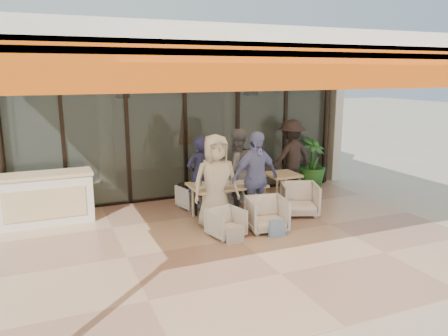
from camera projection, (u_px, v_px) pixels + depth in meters
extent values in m
plane|color=#C6B293|center=(238.00, 240.00, 7.87)|extent=(70.00, 70.00, 0.00)
cube|color=tan|center=(238.00, 240.00, 7.87)|extent=(8.00, 6.00, 0.01)
cube|color=silver|center=(240.00, 52.00, 7.16)|extent=(8.00, 6.00, 0.20)
cube|color=#D7500B|center=(358.00, 67.00, 4.58)|extent=(8.00, 0.12, 0.45)
cube|color=orange|center=(320.00, 57.00, 5.17)|extent=(8.00, 1.50, 0.06)
cylinder|color=black|center=(0.00, 143.00, 8.63)|extent=(0.12, 0.12, 3.20)
cylinder|color=black|center=(326.00, 125.00, 11.59)|extent=(0.12, 0.12, 3.20)
cube|color=#9EADA3|center=(185.00, 132.00, 10.22)|extent=(8.00, 0.03, 3.20)
cube|color=black|center=(186.00, 196.00, 10.56)|extent=(8.00, 0.10, 0.08)
cube|color=black|center=(184.00, 64.00, 9.89)|extent=(8.00, 0.10, 0.08)
cube|color=black|center=(63.00, 139.00, 9.19)|extent=(0.08, 0.10, 3.20)
cube|color=black|center=(127.00, 135.00, 9.71)|extent=(0.08, 0.10, 3.20)
cube|color=black|center=(185.00, 132.00, 10.22)|extent=(0.08, 0.10, 3.20)
cube|color=black|center=(237.00, 129.00, 10.74)|extent=(0.08, 0.10, 3.20)
cube|color=black|center=(285.00, 126.00, 11.25)|extent=(0.08, 0.10, 3.20)
cube|color=black|center=(327.00, 124.00, 11.75)|extent=(0.08, 0.10, 3.20)
cube|color=silver|center=(150.00, 115.00, 13.35)|extent=(9.00, 0.25, 3.40)
cube|color=silver|center=(303.00, 114.00, 13.45)|extent=(0.25, 3.50, 3.40)
cube|color=silver|center=(163.00, 55.00, 11.41)|extent=(9.00, 3.50, 0.25)
cube|color=#E1BE89|center=(167.00, 181.00, 12.14)|extent=(8.00, 3.50, 0.02)
cylinder|color=silver|center=(106.00, 131.00, 11.07)|extent=(0.40, 0.40, 3.00)
cylinder|color=silver|center=(228.00, 125.00, 12.37)|extent=(0.40, 0.40, 3.00)
cylinder|color=black|center=(121.00, 71.00, 10.54)|extent=(0.03, 0.03, 0.70)
cube|color=black|center=(122.00, 90.00, 10.64)|extent=(0.30, 0.30, 0.40)
sphere|color=#FFBF72|center=(122.00, 90.00, 10.64)|extent=(0.18, 0.18, 0.18)
cylinder|color=black|center=(251.00, 71.00, 11.88)|extent=(0.03, 0.03, 0.70)
cube|color=black|center=(251.00, 88.00, 11.97)|extent=(0.30, 0.30, 0.40)
sphere|color=#FFBF72|center=(251.00, 88.00, 11.97)|extent=(0.18, 0.18, 0.18)
cylinder|color=black|center=(185.00, 185.00, 11.57)|extent=(0.40, 0.40, 0.05)
cylinder|color=black|center=(185.00, 148.00, 11.35)|extent=(0.04, 0.04, 2.10)
cone|color=orange|center=(184.00, 123.00, 11.21)|extent=(0.32, 0.32, 1.10)
cube|color=silver|center=(45.00, 200.00, 8.62)|extent=(1.80, 0.60, 1.00)
cube|color=#E1BE89|center=(43.00, 175.00, 8.51)|extent=(1.85, 0.65, 0.06)
cube|color=#E1BE89|center=(45.00, 204.00, 8.35)|extent=(1.50, 0.02, 0.60)
cube|color=#E1BE89|center=(227.00, 185.00, 8.90)|extent=(1.50, 0.90, 0.05)
cube|color=white|center=(227.00, 184.00, 8.90)|extent=(1.30, 0.35, 0.01)
cylinder|color=#E1BE89|center=(204.00, 210.00, 8.46)|extent=(0.06, 0.06, 0.70)
cylinder|color=#E1BE89|center=(261.00, 203.00, 8.93)|extent=(0.06, 0.06, 0.70)
cylinder|color=#E1BE89|center=(193.00, 202.00, 9.03)|extent=(0.06, 0.06, 0.70)
cylinder|color=#E1BE89|center=(247.00, 195.00, 9.50)|extent=(0.06, 0.06, 0.70)
cylinder|color=white|center=(209.00, 185.00, 8.58)|extent=(0.06, 0.06, 0.11)
cylinder|color=white|center=(212.00, 180.00, 8.97)|extent=(0.06, 0.06, 0.11)
cylinder|color=white|center=(231.00, 182.00, 8.81)|extent=(0.06, 0.06, 0.11)
cylinder|color=white|center=(236.00, 178.00, 9.16)|extent=(0.06, 0.06, 0.11)
cylinder|color=white|center=(253.00, 181.00, 8.89)|extent=(0.06, 0.06, 0.11)
cylinder|color=white|center=(200.00, 183.00, 8.72)|extent=(0.06, 0.06, 0.11)
cylinder|color=brown|center=(199.00, 181.00, 8.80)|extent=(0.07, 0.07, 0.16)
cylinder|color=black|center=(217.00, 177.00, 9.09)|extent=(0.09, 0.09, 0.17)
cylinder|color=black|center=(217.00, 173.00, 9.07)|extent=(0.10, 0.10, 0.01)
cylinder|color=white|center=(212.00, 189.00, 8.45)|extent=(0.22, 0.22, 0.01)
cylinder|color=white|center=(253.00, 184.00, 8.80)|extent=(0.22, 0.22, 0.01)
cylinder|color=white|center=(201.00, 182.00, 9.01)|extent=(0.22, 0.22, 0.01)
cylinder|color=white|center=(240.00, 178.00, 9.35)|extent=(0.22, 0.22, 0.01)
imported|color=silver|center=(192.00, 195.00, 9.69)|extent=(0.69, 0.66, 0.59)
imported|color=silver|center=(227.00, 191.00, 10.00)|extent=(0.63, 0.59, 0.63)
imported|color=silver|center=(226.00, 222.00, 7.98)|extent=(0.69, 0.67, 0.59)
imported|color=silver|center=(267.00, 213.00, 8.28)|extent=(0.79, 0.76, 0.72)
imported|color=#1A1C3A|center=(200.00, 176.00, 9.12)|extent=(0.70, 0.55, 1.69)
imported|color=slate|center=(236.00, 170.00, 9.43)|extent=(0.93, 0.75, 1.80)
imported|color=beige|center=(216.00, 182.00, 8.29)|extent=(0.94, 0.64, 1.84)
imported|color=#7680C5|center=(255.00, 178.00, 8.61)|extent=(1.15, 0.64, 1.85)
cube|color=silver|center=(235.00, 235.00, 7.65)|extent=(0.30, 0.10, 0.34)
cube|color=#99BFD8|center=(277.00, 229.00, 7.97)|extent=(0.30, 0.10, 0.34)
cube|color=#E1BE89|center=(282.00, 175.00, 9.80)|extent=(0.70, 0.70, 0.05)
cylinder|color=#E1BE89|center=(277.00, 195.00, 9.52)|extent=(0.05, 0.05, 0.70)
cylinder|color=#E1BE89|center=(299.00, 192.00, 9.74)|extent=(0.05, 0.05, 0.70)
cylinder|color=#E1BE89|center=(265.00, 189.00, 10.03)|extent=(0.05, 0.05, 0.70)
cylinder|color=#E1BE89|center=(286.00, 186.00, 10.24)|extent=(0.05, 0.05, 0.70)
imported|color=silver|center=(300.00, 198.00, 9.20)|extent=(0.94, 0.91, 0.76)
imported|color=black|center=(291.00, 157.00, 10.84)|extent=(1.29, 0.89, 1.84)
imported|color=#1E5919|center=(312.00, 163.00, 11.34)|extent=(1.03, 1.03, 1.33)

